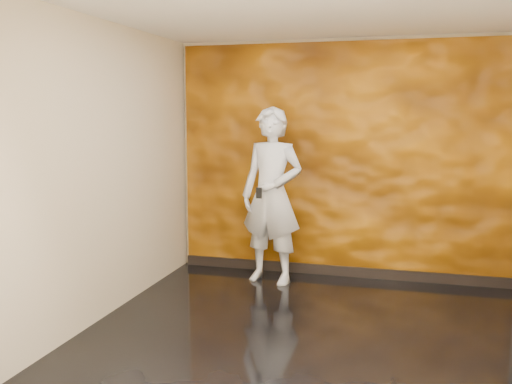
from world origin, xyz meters
name	(u,v)px	position (x,y,z in m)	size (l,w,h in m)	color
room	(314,177)	(0.00, 0.00, 1.40)	(4.02, 4.02, 2.81)	black
feature_wall	(342,161)	(0.00, 1.96, 1.38)	(3.90, 0.06, 2.75)	#C87306
baseboard	(339,271)	(0.00, 1.92, 0.06)	(3.90, 0.04, 0.12)	black
man	(272,196)	(-0.73, 1.49, 1.01)	(0.73, 0.48, 2.01)	#ADB3BD
phone	(259,193)	(-0.81, 1.20, 1.07)	(0.06, 0.01, 0.12)	black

